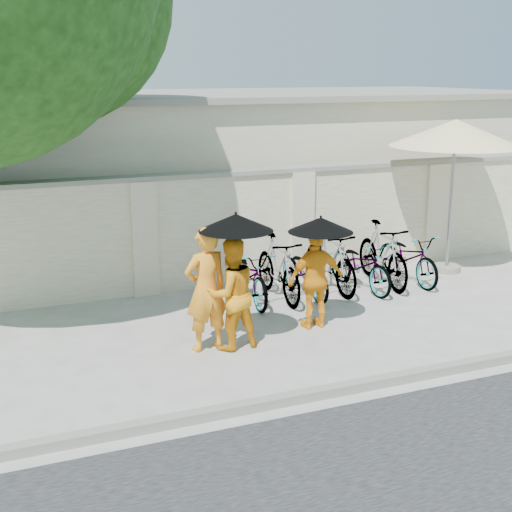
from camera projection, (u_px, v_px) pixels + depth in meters
name	position (u px, v px, depth m)	size (l,w,h in m)	color
ground	(269.00, 347.00, 10.12)	(80.00, 80.00, 0.00)	#BBB7B0
kerb	(325.00, 392.00, 8.58)	(40.00, 0.16, 0.12)	gray
compound_wall	(249.00, 228.00, 13.09)	(20.00, 0.30, 2.00)	white
building_behind	(228.00, 167.00, 16.70)	(14.00, 6.00, 3.20)	beige
monk_left	(206.00, 289.00, 9.84)	(0.64, 0.42, 1.76)	orange
monk_center	(231.00, 294.00, 9.91)	(0.78, 0.61, 1.60)	orange
parasol_center	(236.00, 222.00, 9.60)	(1.02, 1.02, 1.04)	black
monk_right	(316.00, 279.00, 10.73)	(0.89, 0.37, 1.52)	#FFA115
parasol_right	(321.00, 225.00, 10.45)	(0.97, 0.97, 0.87)	black
patio_umbrella	(455.00, 135.00, 13.28)	(3.16, 3.16, 2.93)	gray
bike_0	(249.00, 276.00, 11.99)	(0.61, 1.76, 0.92)	gray
bike_1	(278.00, 268.00, 12.13)	(0.52, 1.83, 1.10)	gray
bike_2	(306.00, 271.00, 12.36)	(0.57, 1.63, 0.86)	gray
bike_3	(330.00, 260.00, 12.61)	(0.52, 1.85, 1.11)	gray
bike_4	(361.00, 265.00, 12.67)	(0.60, 1.72, 0.91)	gray
bike_5	(383.00, 254.00, 12.94)	(0.54, 1.91, 1.15)	gray
bike_6	(408.00, 257.00, 13.13)	(0.62, 1.78, 0.94)	gray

